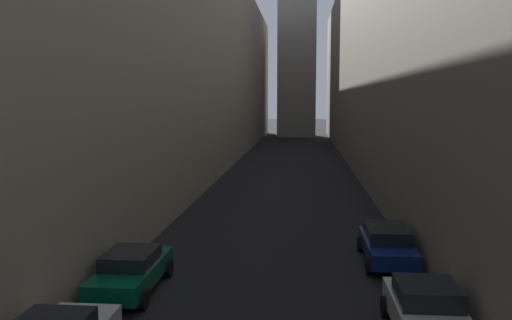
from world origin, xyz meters
name	(u,v)px	position (x,y,z in m)	size (l,w,h in m)	color
ground_plane	(289,172)	(0.00, 48.00, 0.00)	(264.00, 264.00, 0.00)	black
building_block_left	(153,60)	(-12.42, 50.00, 9.80)	(13.84, 108.00, 19.61)	gray
building_block_right	(420,53)	(11.12, 50.00, 10.22)	(11.24, 108.00, 20.44)	#756B5B
parked_car_left_third	(132,270)	(-4.40, 18.47, 0.72)	(1.88, 4.51, 1.37)	#05472D
parked_car_right_third	(427,311)	(4.40, 15.73, 0.75)	(1.92, 4.02, 1.48)	#B7B7BC
parked_car_right_far	(387,244)	(4.40, 22.42, 0.74)	(1.94, 4.40, 1.38)	navy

